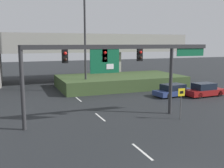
{
  "coord_description": "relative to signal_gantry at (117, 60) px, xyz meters",
  "views": [
    {
      "loc": [
        -6.46,
        -7.78,
        5.91
      ],
      "look_at": [
        0.0,
        8.95,
        3.09
      ],
      "focal_mm": 42.0,
      "sensor_mm": 36.0,
      "label": 1
    }
  ],
  "objects": [
    {
      "name": "lane_markings",
      "position": [
        -1.05,
        4.7,
        -4.66
      ],
      "size": [
        0.14,
        24.1,
        0.01
      ],
      "color": "silver",
      "rests_on": "ground"
    },
    {
      "name": "signal_gantry",
      "position": [
        0.0,
        0.0,
        0.0
      ],
      "size": [
        15.1,
        0.44,
        5.78
      ],
      "color": "#2D2D30",
      "rests_on": "ground"
    },
    {
      "name": "speed_limit_sign",
      "position": [
        4.63,
        -1.72,
        -3.04
      ],
      "size": [
        0.6,
        0.11,
        2.5
      ],
      "color": "#4C4C4C",
      "rests_on": "ground"
    },
    {
      "name": "highway_light_pole_near",
      "position": [
        0.83,
        12.15,
        4.56
      ],
      "size": [
        0.7,
        0.36,
        17.68
      ],
      "color": "#2D2D30",
      "rests_on": "ground"
    },
    {
      "name": "overpass_bridge",
      "position": [
        -1.05,
        22.33,
        0.41
      ],
      "size": [
        40.22,
        9.8,
        7.22
      ],
      "color": "gray",
      "rests_on": "ground"
    },
    {
      "name": "grass_embankment",
      "position": [
        6.14,
        14.01,
        -3.89
      ],
      "size": [
        16.34,
        8.67,
        1.54
      ],
      "color": "#384C28",
      "rests_on": "ground"
    },
    {
      "name": "parked_sedan_near_right",
      "position": [
        9.35,
        6.15,
        -4.03
      ],
      "size": [
        4.92,
        2.49,
        1.37
      ],
      "rotation": [
        0.0,
        0.0,
        0.13
      ],
      "color": "navy",
      "rests_on": "ground"
    },
    {
      "name": "parked_sedan_mid_right",
      "position": [
        12.56,
        4.86,
        -3.98
      ],
      "size": [
        4.65,
        1.97,
        1.5
      ],
      "rotation": [
        0.0,
        0.0,
        0.05
      ],
      "color": "maroon",
      "rests_on": "ground"
    }
  ]
}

